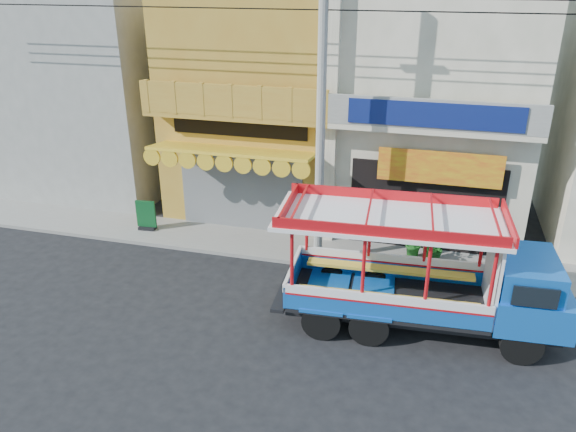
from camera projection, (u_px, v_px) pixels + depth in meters
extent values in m
plane|color=black|center=(329.00, 329.00, 14.01)|extent=(90.00, 90.00, 0.00)
cube|color=slate|center=(353.00, 255.00, 17.52)|extent=(30.00, 2.00, 0.12)
cube|color=#AB7926|center=(266.00, 96.00, 20.41)|extent=(6.00, 6.00, 8.00)
cube|color=#595B5E|center=(241.00, 192.00, 18.79)|extent=(4.20, 0.10, 2.60)
cube|color=#C48017|center=(232.00, 151.00, 17.48)|extent=(5.20, 1.50, 0.31)
cube|color=#AB7926|center=(235.00, 116.00, 17.43)|extent=(6.00, 0.70, 0.18)
cube|color=#AB7926|center=(231.00, 101.00, 16.95)|extent=(6.00, 0.12, 0.95)
cube|color=black|center=(239.00, 129.00, 17.92)|extent=(4.50, 0.04, 0.45)
cube|color=#B2AC92|center=(436.00, 106.00, 19.00)|extent=(6.00, 6.00, 8.00)
cube|color=black|center=(425.00, 207.00, 17.34)|extent=(4.60, 0.12, 2.80)
cube|color=gold|center=(439.00, 168.00, 16.45)|extent=(3.60, 0.05, 1.00)
cube|color=#B2AC92|center=(433.00, 129.00, 16.01)|extent=(6.00, 0.70, 0.18)
cube|color=gray|center=(435.00, 115.00, 15.55)|extent=(6.00, 0.12, 0.85)
cube|color=navy|center=(435.00, 115.00, 15.49)|extent=(4.80, 0.06, 0.70)
cube|color=#B2AC92|center=(331.00, 123.00, 16.92)|extent=(0.35, 0.30, 8.00)
cube|color=gray|center=(97.00, 92.00, 22.15)|extent=(6.00, 6.00, 7.60)
cylinder|color=gray|center=(321.00, 118.00, 15.35)|extent=(0.26, 0.26, 9.00)
cylinder|color=black|center=(363.00, 10.00, 13.98)|extent=(28.00, 0.04, 0.04)
cylinder|color=black|center=(521.00, 345.00, 12.66)|extent=(0.97, 0.32, 0.95)
cylinder|color=black|center=(510.00, 302.00, 14.28)|extent=(0.97, 0.32, 0.95)
cylinder|color=black|center=(369.00, 327.00, 13.30)|extent=(0.97, 0.32, 0.95)
cylinder|color=black|center=(374.00, 288.00, 14.92)|extent=(0.97, 0.32, 0.95)
cylinder|color=black|center=(321.00, 321.00, 13.52)|extent=(0.97, 0.32, 0.95)
cylinder|color=black|center=(332.00, 283.00, 15.13)|extent=(0.97, 0.32, 0.95)
cube|color=black|center=(418.00, 308.00, 13.86)|extent=(6.47, 1.92, 0.27)
cube|color=blue|center=(528.00, 301.00, 13.18)|extent=(1.83, 2.18, 0.86)
cube|color=blue|center=(527.00, 272.00, 12.90)|extent=(1.44, 2.00, 0.71)
cube|color=black|center=(558.00, 277.00, 12.80)|extent=(0.15, 1.68, 0.52)
cube|color=black|center=(387.00, 298.00, 13.93)|extent=(4.82, 2.35, 0.11)
cube|color=blue|center=(386.00, 309.00, 12.89)|extent=(4.71, 0.33, 0.57)
cube|color=white|center=(387.00, 299.00, 12.79)|extent=(4.71, 0.34, 0.21)
cube|color=blue|center=(390.00, 267.00, 14.70)|extent=(4.71, 0.33, 0.57)
cube|color=white|center=(390.00, 258.00, 14.59)|extent=(4.71, 0.34, 0.21)
cylinder|color=red|center=(292.00, 259.00, 12.90)|extent=(0.09, 0.09, 1.52)
cylinder|color=red|center=(307.00, 224.00, 14.67)|extent=(0.09, 0.09, 1.52)
cube|color=white|center=(493.00, 270.00, 13.05)|extent=(0.18, 1.93, 2.14)
cube|color=white|center=(389.00, 219.00, 13.08)|extent=(5.40, 2.62, 0.10)
cube|color=red|center=(390.00, 212.00, 13.01)|extent=(5.21, 2.51, 0.25)
cube|color=black|center=(148.00, 228.00, 19.11)|extent=(0.59, 0.36, 0.10)
cube|color=#0B421C|center=(146.00, 214.00, 18.90)|extent=(0.67, 0.14, 0.93)
imported|color=#175118|center=(433.00, 247.00, 16.83)|extent=(1.14, 1.17, 0.99)
imported|color=#175118|center=(412.00, 242.00, 17.04)|extent=(0.74, 0.72, 1.04)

